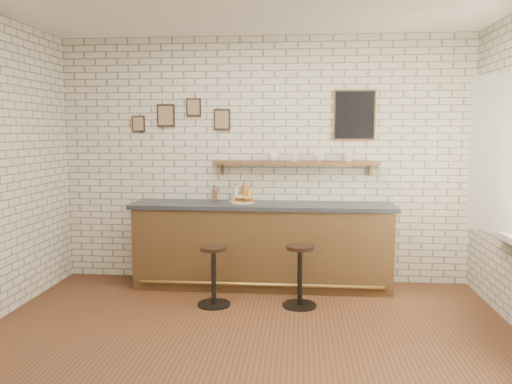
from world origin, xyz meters
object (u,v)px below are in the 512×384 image
(shelf_cup_b, at_px, (295,157))
(shelf_cup_d, at_px, (349,157))
(sandwich_plate, at_px, (243,202))
(bitters_bottle_amber, at_px, (244,193))
(shelf_cup_a, at_px, (273,157))
(condiment_bottle_yellow, at_px, (249,195))
(bar_stool_left, at_px, (214,274))
(ciabatta_sandwich, at_px, (244,199))
(bitters_bottle_white, at_px, (236,194))
(shelf_cup_c, at_px, (319,157))
(bar_stool_right, at_px, (300,274))
(bitters_bottle_brown, at_px, (214,195))
(bar_counter, at_px, (262,245))

(shelf_cup_b, distance_m, shelf_cup_d, 0.64)
(sandwich_plate, height_order, bitters_bottle_amber, bitters_bottle_amber)
(sandwich_plate, distance_m, shelf_cup_a, 0.66)
(condiment_bottle_yellow, distance_m, shelf_cup_b, 0.72)
(shelf_cup_d, bearing_deg, bar_stool_left, -153.53)
(ciabatta_sandwich, relative_size, shelf_cup_a, 1.80)
(bar_stool_left, bearing_deg, ciabatta_sandwich, 71.28)
(bitters_bottle_white, bearing_deg, ciabatta_sandwich, -53.81)
(ciabatta_sandwich, bearing_deg, bar_stool_left, -108.72)
(bar_stool_left, distance_m, shelf_cup_c, 1.89)
(bar_stool_right, bearing_deg, ciabatta_sandwich, 134.99)
(bitters_bottle_brown, relative_size, bitters_bottle_white, 0.89)
(ciabatta_sandwich, bearing_deg, bitters_bottle_white, 126.19)
(bar_counter, relative_size, shelf_cup_a, 23.28)
(bar_counter, xyz_separation_m, bar_stool_left, (-0.47, -0.70, -0.16))
(bitters_bottle_brown, relative_size, shelf_cup_c, 1.41)
(bitters_bottle_amber, xyz_separation_m, condiment_bottle_yellow, (0.06, 0.00, -0.03))
(bitters_bottle_amber, bearing_deg, shelf_cup_a, 2.94)
(ciabatta_sandwich, xyz_separation_m, shelf_cup_c, (0.89, 0.18, 0.49))
(bar_stool_left, bearing_deg, condiment_bottle_yellow, 71.71)
(bitters_bottle_amber, bearing_deg, bitters_bottle_white, -180.00)
(sandwich_plate, height_order, bar_stool_left, sandwich_plate)
(bitters_bottle_brown, relative_size, bar_stool_left, 0.29)
(bar_counter, height_order, ciabatta_sandwich, ciabatta_sandwich)
(bar_stool_right, height_order, shelf_cup_b, shelf_cup_b)
(bitters_bottle_brown, distance_m, bitters_bottle_amber, 0.37)
(bitters_bottle_white, bearing_deg, shelf_cup_b, 1.45)
(shelf_cup_b, bearing_deg, bitters_bottle_amber, 148.50)
(shelf_cup_a, bearing_deg, ciabatta_sandwich, -149.03)
(ciabatta_sandwich, height_order, bar_stool_left, ciabatta_sandwich)
(shelf_cup_c, height_order, shelf_cup_d, shelf_cup_c)
(bitters_bottle_brown, xyz_separation_m, shelf_cup_c, (1.27, 0.02, 0.47))
(ciabatta_sandwich, xyz_separation_m, shelf_cup_b, (0.60, 0.18, 0.49))
(bar_counter, relative_size, sandwich_plate, 11.07)
(sandwich_plate, height_order, condiment_bottle_yellow, condiment_bottle_yellow)
(bar_stool_right, xyz_separation_m, shelf_cup_d, (0.57, 0.85, 1.20))
(bitters_bottle_brown, distance_m, shelf_cup_d, 1.69)
(bitters_bottle_white, bearing_deg, bitters_bottle_amber, 0.00)
(condiment_bottle_yellow, bearing_deg, bitters_bottle_white, -180.00)
(bar_counter, relative_size, bitters_bottle_white, 14.79)
(bar_counter, xyz_separation_m, ciabatta_sandwich, (-0.22, 0.02, 0.55))
(ciabatta_sandwich, relative_size, bar_stool_right, 0.36)
(condiment_bottle_yellow, distance_m, bar_stool_right, 1.27)
(ciabatta_sandwich, distance_m, bitters_bottle_brown, 0.42)
(bar_counter, distance_m, bitters_bottle_brown, 0.86)
(bar_stool_left, xyz_separation_m, shelf_cup_b, (0.84, 0.90, 1.20))
(sandwich_plate, relative_size, bitters_bottle_white, 1.34)
(shelf_cup_a, relative_size, shelf_cup_b, 1.34)
(bitters_bottle_white, xyz_separation_m, bar_stool_left, (-0.13, -0.88, -0.75))
(ciabatta_sandwich, bearing_deg, shelf_cup_a, 27.87)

